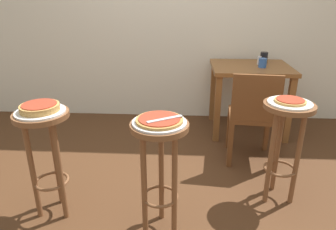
{
  "coord_description": "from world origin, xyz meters",
  "views": [
    {
      "loc": [
        0.11,
        -2.06,
        1.47
      ],
      "look_at": [
        -0.0,
        -0.1,
        0.68
      ],
      "focal_mm": 33.19,
      "sensor_mm": 36.0,
      "label": 1
    }
  ],
  "objects_px": {
    "wooden_chair": "(253,114)",
    "pizza_middle": "(40,107)",
    "pizza_leftside": "(290,101)",
    "serving_plate_foreground": "(159,122)",
    "stool_middle": "(46,143)",
    "serving_plate_leftside": "(290,103)",
    "stool_foreground": "(160,156)",
    "cup_far_edge": "(264,57)",
    "serving_plate_middle": "(40,112)",
    "pizza_server_knife": "(164,119)",
    "condiment_shaker": "(259,60)",
    "stool_leftside": "(285,133)",
    "pizza_foreground": "(159,120)",
    "dining_table": "(250,78)",
    "cup_near_edge": "(263,63)"
  },
  "relations": [
    {
      "from": "stool_middle",
      "to": "serving_plate_leftside",
      "type": "xyz_separation_m",
      "value": [
        1.61,
        0.26,
        0.22
      ]
    },
    {
      "from": "wooden_chair",
      "to": "cup_near_edge",
      "type": "bearing_deg",
      "value": 73.45
    },
    {
      "from": "condiment_shaker",
      "to": "pizza_server_knife",
      "type": "distance_m",
      "value": 1.93
    },
    {
      "from": "serving_plate_middle",
      "to": "pizza_server_knife",
      "type": "height_order",
      "value": "pizza_server_knife"
    },
    {
      "from": "pizza_foreground",
      "to": "dining_table",
      "type": "distance_m",
      "value": 1.84
    },
    {
      "from": "stool_middle",
      "to": "serving_plate_leftside",
      "type": "height_order",
      "value": "serving_plate_leftside"
    },
    {
      "from": "cup_near_edge",
      "to": "pizza_server_knife",
      "type": "bearing_deg",
      "value": -119.68
    },
    {
      "from": "pizza_middle",
      "to": "wooden_chair",
      "type": "xyz_separation_m",
      "value": [
        1.5,
        0.79,
        -0.33
      ]
    },
    {
      "from": "condiment_shaker",
      "to": "pizza_foreground",
      "type": "bearing_deg",
      "value": -118.59
    },
    {
      "from": "serving_plate_middle",
      "to": "pizza_leftside",
      "type": "bearing_deg",
      "value": 9.06
    },
    {
      "from": "stool_leftside",
      "to": "wooden_chair",
      "type": "distance_m",
      "value": 0.55
    },
    {
      "from": "stool_middle",
      "to": "cup_near_edge",
      "type": "relative_size",
      "value": 8.08
    },
    {
      "from": "stool_foreground",
      "to": "cup_far_edge",
      "type": "xyz_separation_m",
      "value": [
        0.99,
        1.79,
        0.25
      ]
    },
    {
      "from": "pizza_middle",
      "to": "pizza_server_knife",
      "type": "relative_size",
      "value": 1.09
    },
    {
      "from": "dining_table",
      "to": "serving_plate_middle",
      "type": "bearing_deg",
      "value": -136.66
    },
    {
      "from": "stool_foreground",
      "to": "serving_plate_leftside",
      "type": "bearing_deg",
      "value": 24.25
    },
    {
      "from": "pizza_leftside",
      "to": "serving_plate_foreground",
      "type": "bearing_deg",
      "value": -155.75
    },
    {
      "from": "serving_plate_middle",
      "to": "condiment_shaker",
      "type": "relative_size",
      "value": 3.52
    },
    {
      "from": "pizza_foreground",
      "to": "cup_near_edge",
      "type": "distance_m",
      "value": 1.81
    },
    {
      "from": "stool_foreground",
      "to": "serving_plate_leftside",
      "type": "distance_m",
      "value": 0.96
    },
    {
      "from": "cup_far_edge",
      "to": "wooden_chair",
      "type": "xyz_separation_m",
      "value": [
        -0.25,
        -0.87,
        -0.33
      ]
    },
    {
      "from": "serving_plate_foreground",
      "to": "condiment_shaker",
      "type": "height_order",
      "value": "condiment_shaker"
    },
    {
      "from": "serving_plate_foreground",
      "to": "dining_table",
      "type": "relative_size",
      "value": 0.39
    },
    {
      "from": "stool_middle",
      "to": "pizza_middle",
      "type": "bearing_deg",
      "value": 180.0
    },
    {
      "from": "pizza_leftside",
      "to": "wooden_chair",
      "type": "bearing_deg",
      "value": 101.95
    },
    {
      "from": "pizza_leftside",
      "to": "dining_table",
      "type": "height_order",
      "value": "pizza_leftside"
    },
    {
      "from": "dining_table",
      "to": "stool_foreground",
      "type": "bearing_deg",
      "value": -117.06
    },
    {
      "from": "pizza_middle",
      "to": "pizza_leftside",
      "type": "xyz_separation_m",
      "value": [
        1.61,
        0.26,
        -0.01
      ]
    },
    {
      "from": "wooden_chair",
      "to": "serving_plate_leftside",
      "type": "bearing_deg",
      "value": -78.05
    },
    {
      "from": "pizza_foreground",
      "to": "pizza_leftside",
      "type": "height_order",
      "value": "same"
    },
    {
      "from": "serving_plate_leftside",
      "to": "cup_near_edge",
      "type": "bearing_deg",
      "value": 86.31
    },
    {
      "from": "stool_foreground",
      "to": "stool_leftside",
      "type": "relative_size",
      "value": 1.0
    },
    {
      "from": "serving_plate_middle",
      "to": "stool_leftside",
      "type": "distance_m",
      "value": 1.65
    },
    {
      "from": "serving_plate_leftside",
      "to": "cup_far_edge",
      "type": "height_order",
      "value": "cup_far_edge"
    },
    {
      "from": "serving_plate_foreground",
      "to": "stool_leftside",
      "type": "xyz_separation_m",
      "value": [
        0.85,
        0.38,
        -0.22
      ]
    },
    {
      "from": "cup_near_edge",
      "to": "condiment_shaker",
      "type": "xyz_separation_m",
      "value": [
        -0.01,
        0.14,
        -0.0
      ]
    },
    {
      "from": "pizza_middle",
      "to": "dining_table",
      "type": "relative_size",
      "value": 0.29
    },
    {
      "from": "wooden_chair",
      "to": "pizza_middle",
      "type": "bearing_deg",
      "value": -152.11
    },
    {
      "from": "pizza_foreground",
      "to": "serving_plate_leftside",
      "type": "distance_m",
      "value": 0.94
    },
    {
      "from": "serving_plate_middle",
      "to": "pizza_leftside",
      "type": "distance_m",
      "value": 1.63
    },
    {
      "from": "pizza_leftside",
      "to": "cup_far_edge",
      "type": "bearing_deg",
      "value": 84.33
    },
    {
      "from": "pizza_leftside",
      "to": "cup_near_edge",
      "type": "bearing_deg",
      "value": 86.31
    },
    {
      "from": "stool_leftside",
      "to": "condiment_shaker",
      "type": "relative_size",
      "value": 8.66
    },
    {
      "from": "pizza_server_knife",
      "to": "serving_plate_middle",
      "type": "bearing_deg",
      "value": 139.04
    },
    {
      "from": "cup_far_edge",
      "to": "condiment_shaker",
      "type": "relative_size",
      "value": 1.32
    },
    {
      "from": "stool_leftside",
      "to": "cup_near_edge",
      "type": "relative_size",
      "value": 8.08
    },
    {
      "from": "stool_middle",
      "to": "serving_plate_middle",
      "type": "distance_m",
      "value": 0.22
    },
    {
      "from": "pizza_middle",
      "to": "cup_far_edge",
      "type": "bearing_deg",
      "value": 43.46
    },
    {
      "from": "stool_foreground",
      "to": "stool_middle",
      "type": "bearing_deg",
      "value": 170.51
    },
    {
      "from": "pizza_server_knife",
      "to": "wooden_chair",
      "type": "bearing_deg",
      "value": 22.56
    }
  ]
}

